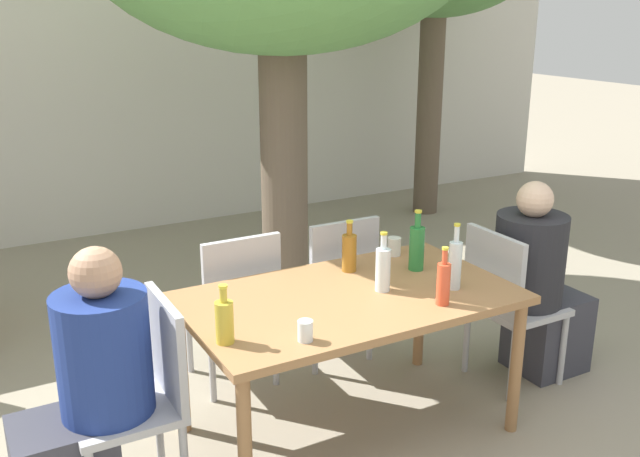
# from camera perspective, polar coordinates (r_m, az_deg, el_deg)

# --- Properties ---
(ground_plane) EXTENTS (30.00, 30.00, 0.00)m
(ground_plane) POSITION_cam_1_polar(r_m,az_deg,el_deg) (3.81, 2.26, -15.76)
(ground_plane) COLOR gray
(cafe_building_wall) EXTENTS (10.00, 0.08, 2.80)m
(cafe_building_wall) POSITION_cam_1_polar(r_m,az_deg,el_deg) (6.90, -15.06, 11.26)
(cafe_building_wall) COLOR beige
(cafe_building_wall) RESTS_ON ground_plane
(dining_table_front) EXTENTS (1.58, 0.92, 0.75)m
(dining_table_front) POSITION_cam_1_polar(r_m,az_deg,el_deg) (3.48, 2.40, -6.44)
(dining_table_front) COLOR #996B42
(dining_table_front) RESTS_ON ground_plane
(patio_chair_0) EXTENTS (0.44, 0.44, 0.92)m
(patio_chair_0) POSITION_cam_1_polar(r_m,az_deg,el_deg) (3.20, -13.96, -12.37)
(patio_chair_0) COLOR #B2B2B7
(patio_chair_0) RESTS_ON ground_plane
(patio_chair_1) EXTENTS (0.44, 0.44, 0.92)m
(patio_chair_1) POSITION_cam_1_polar(r_m,az_deg,el_deg) (4.13, 14.71, -5.37)
(patio_chair_1) COLOR #B2B2B7
(patio_chair_1) RESTS_ON ground_plane
(patio_chair_2) EXTENTS (0.44, 0.44, 0.92)m
(patio_chair_2) POSITION_cam_1_polar(r_m,az_deg,el_deg) (3.98, -6.78, -5.73)
(patio_chair_2) COLOR #B2B2B7
(patio_chair_2) RESTS_ON ground_plane
(patio_chair_3) EXTENTS (0.44, 0.44, 0.92)m
(patio_chair_3) POSITION_cam_1_polar(r_m,az_deg,el_deg) (4.24, 1.19, -4.13)
(patio_chair_3) COLOR #B2B2B7
(patio_chair_3) RESTS_ON ground_plane
(person_seated_0) EXTENTS (0.59, 0.38, 1.19)m
(person_seated_0) POSITION_cam_1_polar(r_m,az_deg,el_deg) (3.15, -18.16, -12.92)
(person_seated_0) COLOR #383842
(person_seated_0) RESTS_ON ground_plane
(person_seated_1) EXTENTS (0.60, 0.40, 1.17)m
(person_seated_1) POSITION_cam_1_polar(r_m,az_deg,el_deg) (4.28, 17.00, -4.60)
(person_seated_1) COLOR #383842
(person_seated_1) RESTS_ON ground_plane
(amber_bottle_0) EXTENTS (0.08, 0.08, 0.28)m
(amber_bottle_0) POSITION_cam_1_polar(r_m,az_deg,el_deg) (3.71, 2.35, -1.85)
(amber_bottle_0) COLOR #9E661E
(amber_bottle_0) RESTS_ON dining_table_front
(water_bottle_1) EXTENTS (0.06, 0.06, 0.33)m
(water_bottle_1) POSITION_cam_1_polar(r_m,az_deg,el_deg) (3.53, 10.74, -2.77)
(water_bottle_1) COLOR silver
(water_bottle_1) RESTS_ON dining_table_front
(green_bottle_2) EXTENTS (0.08, 0.08, 0.32)m
(green_bottle_2) POSITION_cam_1_polar(r_m,az_deg,el_deg) (3.75, 7.75, -1.46)
(green_bottle_2) COLOR #287A38
(green_bottle_2) RESTS_ON dining_table_front
(water_bottle_3) EXTENTS (0.07, 0.07, 0.30)m
(water_bottle_3) POSITION_cam_1_polar(r_m,az_deg,el_deg) (3.46, 5.06, -3.17)
(water_bottle_3) COLOR silver
(water_bottle_3) RESTS_ON dining_table_front
(soda_bottle_4) EXTENTS (0.06, 0.06, 0.28)m
(soda_bottle_4) POSITION_cam_1_polar(r_m,az_deg,el_deg) (3.35, 9.85, -4.27)
(soda_bottle_4) COLOR #DB4C2D
(soda_bottle_4) RESTS_ON dining_table_front
(oil_cruet_5) EXTENTS (0.08, 0.08, 0.26)m
(oil_cruet_5) POSITION_cam_1_polar(r_m,az_deg,el_deg) (2.97, -7.65, -7.30)
(oil_cruet_5) COLOR gold
(oil_cruet_5) RESTS_ON dining_table_front
(drinking_glass_0) EXTENTS (0.07, 0.07, 0.09)m
(drinking_glass_0) POSITION_cam_1_polar(r_m,az_deg,el_deg) (2.98, -1.18, -8.18)
(drinking_glass_0) COLOR white
(drinking_glass_0) RESTS_ON dining_table_front
(drinking_glass_1) EXTENTS (0.07, 0.07, 0.10)m
(drinking_glass_1) POSITION_cam_1_polar(r_m,az_deg,el_deg) (3.97, 5.95, -1.43)
(drinking_glass_1) COLOR silver
(drinking_glass_1) RESTS_ON dining_table_front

